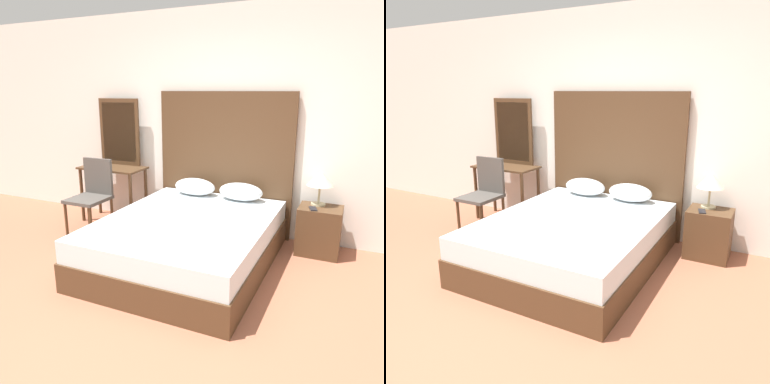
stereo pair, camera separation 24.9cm
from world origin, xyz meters
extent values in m
plane|color=#9E5B42|center=(0.00, 0.00, 0.00)|extent=(16.00, 16.00, 0.00)
cube|color=white|center=(0.00, 2.50, 1.35)|extent=(10.00, 0.06, 2.70)
cube|color=#4C331E|center=(-0.14, 1.37, 0.14)|extent=(1.62, 2.07, 0.28)
cube|color=silver|center=(-0.14, 1.37, 0.39)|extent=(1.59, 2.03, 0.21)
cube|color=#4C331E|center=(-0.14, 2.43, 0.87)|extent=(1.70, 0.05, 1.74)
ellipsoid|color=silver|center=(-0.43, 2.21, 0.60)|extent=(0.52, 0.29, 0.21)
ellipsoid|color=silver|center=(0.16, 2.21, 0.60)|extent=(0.52, 0.29, 0.21)
cube|color=#B7B7BC|center=(-0.45, 1.44, 0.50)|extent=(0.16, 0.15, 0.01)
cube|color=#4C331E|center=(1.07, 2.19, 0.26)|extent=(0.45, 0.39, 0.53)
cylinder|color=tan|center=(1.03, 2.27, 0.54)|extent=(0.15, 0.15, 0.02)
cylinder|color=tan|center=(1.03, 2.27, 0.65)|extent=(0.02, 0.02, 0.20)
cone|color=beige|center=(1.03, 2.27, 0.84)|extent=(0.28, 0.28, 0.17)
cube|color=black|center=(1.00, 2.09, 0.53)|extent=(0.11, 0.16, 0.01)
cube|color=#4C331E|center=(-1.62, 2.16, 0.74)|extent=(0.87, 0.45, 0.02)
cylinder|color=#4C331E|center=(-2.01, 1.97, 0.37)|extent=(0.04, 0.04, 0.73)
cylinder|color=#4C331E|center=(-1.22, 1.97, 0.37)|extent=(0.04, 0.04, 0.73)
cylinder|color=#4C331E|center=(-2.01, 2.34, 0.37)|extent=(0.04, 0.04, 0.73)
cylinder|color=#4C331E|center=(-1.22, 2.34, 0.37)|extent=(0.04, 0.04, 0.73)
cube|color=#4C331E|center=(-1.62, 2.36, 1.20)|extent=(0.62, 0.03, 0.89)
cube|color=#B2BCC6|center=(-1.62, 2.35, 1.20)|extent=(0.52, 0.01, 0.78)
cube|color=#4C4742|center=(-1.58, 1.58, 0.46)|extent=(0.43, 0.47, 0.04)
cube|color=#4C4742|center=(-1.58, 1.80, 0.71)|extent=(0.41, 0.04, 0.45)
cylinder|color=#4C331E|center=(-1.76, 1.38, 0.22)|extent=(0.04, 0.04, 0.44)
cylinder|color=#4C331E|center=(-1.39, 1.38, 0.22)|extent=(0.04, 0.04, 0.44)
cylinder|color=#4C331E|center=(-1.76, 1.79, 0.22)|extent=(0.04, 0.04, 0.44)
cylinder|color=#4C331E|center=(-1.39, 1.79, 0.22)|extent=(0.04, 0.04, 0.44)
camera|label=1|loc=(1.39, -1.88, 1.75)|focal=35.00mm
camera|label=2|loc=(1.61, -1.77, 1.75)|focal=35.00mm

